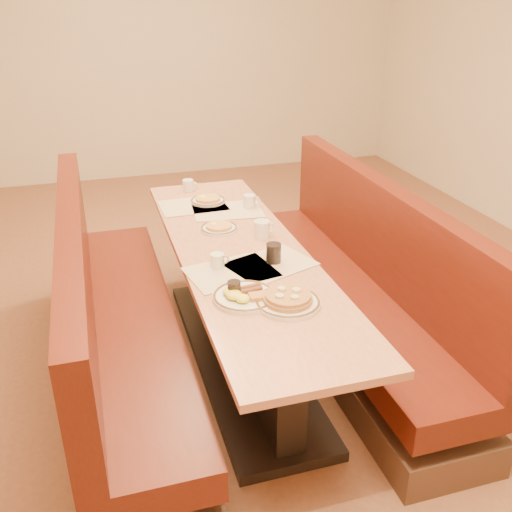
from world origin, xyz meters
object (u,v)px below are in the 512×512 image
object	(u,v)px
coffee_mug_b	(218,260)
soda_tumbler_mid	(274,254)
soda_tumbler_near	(234,290)
coffee_mug_d	(189,185)
pancake_plate	(288,300)
coffee_mug_c	(250,201)
booth_right	(355,293)
eggs_plate	(244,296)
coffee_mug_a	(262,229)
diner_table	(242,309)
booth_left	(115,330)

from	to	relation	value
coffee_mug_b	soda_tumbler_mid	world-z (taller)	soda_tumbler_mid
soda_tumbler_near	coffee_mug_d	bearing A→B (deg)	87.04
pancake_plate	soda_tumbler_mid	bearing A→B (deg)	80.22
coffee_mug_d	coffee_mug_b	bearing A→B (deg)	-69.35
coffee_mug_c	booth_right	bearing A→B (deg)	-48.66
coffee_mug_d	eggs_plate	bearing A→B (deg)	-67.15
coffee_mug_d	soda_tumbler_mid	size ratio (longest dim) A/B	0.96
booth_right	soda_tumbler_near	xyz separation A→B (m)	(-0.90, -0.50, 0.43)
soda_tumbler_near	soda_tumbler_mid	bearing A→B (deg)	45.63
coffee_mug_c	soda_tumbler_near	size ratio (longest dim) A/B	1.33
pancake_plate	coffee_mug_d	xyz separation A→B (m)	(-0.14, 1.73, 0.02)
coffee_mug_a	coffee_mug_d	size ratio (longest dim) A/B	1.24
soda_tumbler_near	soda_tumbler_mid	world-z (taller)	soda_tumbler_mid
coffee_mug_a	diner_table	bearing A→B (deg)	-143.01
coffee_mug_a	soda_tumbler_mid	xyz separation A→B (m)	(-0.05, -0.35, 0.00)
eggs_plate	coffee_mug_b	distance (m)	0.37
booth_left	eggs_plate	world-z (taller)	booth_left
diner_table	pancake_plate	size ratio (longest dim) A/B	8.18
eggs_plate	soda_tumbler_mid	xyz separation A→B (m)	(0.26, 0.33, 0.04)
diner_table	eggs_plate	world-z (taller)	eggs_plate
soda_tumbler_mid	diner_table	bearing A→B (deg)	123.10
soda_tumbler_mid	coffee_mug_a	bearing A→B (deg)	82.34
eggs_plate	coffee_mug_a	distance (m)	0.75
diner_table	eggs_plate	bearing A→B (deg)	-104.03
eggs_plate	coffee_mug_a	world-z (taller)	coffee_mug_a
eggs_plate	coffee_mug_c	distance (m)	1.23
coffee_mug_c	diner_table	bearing A→B (deg)	-106.27
booth_left	booth_right	bearing A→B (deg)	0.00
soda_tumbler_mid	booth_left	bearing A→B (deg)	167.31
diner_table	coffee_mug_d	bearing A→B (deg)	94.65
booth_right	pancake_plate	world-z (taller)	booth_right
diner_table	coffee_mug_a	bearing A→B (deg)	42.18
diner_table	coffee_mug_b	bearing A→B (deg)	-136.81
coffee_mug_a	pancake_plate	bearing A→B (deg)	-104.03
booth_right	coffee_mug_a	distance (m)	0.73
coffee_mug_c	coffee_mug_d	size ratio (longest dim) A/B	1.09
coffee_mug_a	coffee_mug_d	world-z (taller)	coffee_mug_a
coffee_mug_b	coffee_mug_d	bearing A→B (deg)	78.54
soda_tumbler_near	coffee_mug_a	bearing A→B (deg)	62.21
booth_left	soda_tumbler_near	xyz separation A→B (m)	(0.56, -0.50, 0.43)
coffee_mug_b	soda_tumbler_near	bearing A→B (deg)	-98.04
eggs_plate	coffee_mug_c	size ratio (longest dim) A/B	2.62
coffee_mug_a	soda_tumbler_near	xyz separation A→B (m)	(-0.35, -0.65, -0.01)
diner_table	booth_left	world-z (taller)	booth_left
coffee_mug_b	booth_right	bearing A→B (deg)	2.27
pancake_plate	soda_tumbler_near	size ratio (longest dim) A/B	3.51
diner_table	soda_tumbler_mid	world-z (taller)	soda_tumbler_mid
booth_right	coffee_mug_d	size ratio (longest dim) A/B	23.52
booth_right	coffee_mug_c	xyz separation A→B (m)	(-0.49, 0.65, 0.43)
coffee_mug_d	pancake_plate	bearing A→B (deg)	-61.06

